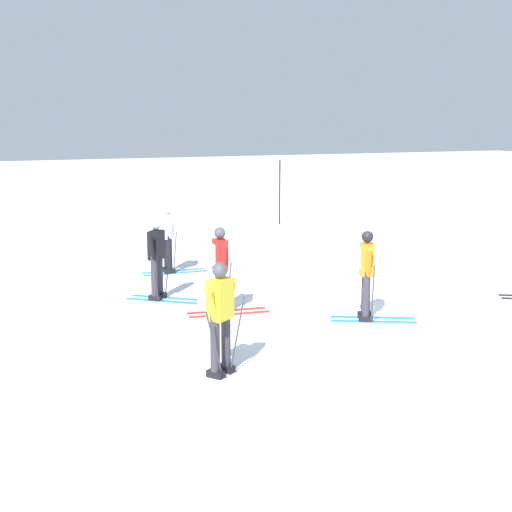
{
  "coord_description": "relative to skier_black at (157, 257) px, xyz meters",
  "views": [
    {
      "loc": [
        -6.96,
        -10.68,
        3.68
      ],
      "look_at": [
        -1.05,
        2.36,
        0.9
      ],
      "focal_mm": 48.41,
      "sensor_mm": 36.0,
      "label": 1
    }
  ],
  "objects": [
    {
      "name": "far_snow_ridge",
      "position": [
        3.02,
        15.1,
        -0.09
      ],
      "size": [
        80.0,
        6.63,
        1.66
      ],
      "primitive_type": "cube",
      "color": "white",
      "rests_on": "ground"
    },
    {
      "name": "skier_red",
      "position": [
        0.78,
        -1.56,
        0.04
      ],
      "size": [
        1.64,
        0.99,
        1.71
      ],
      "color": "red",
      "rests_on": "ground"
    },
    {
      "name": "ground_plane",
      "position": [
        3.02,
        -3.05,
        -0.92
      ],
      "size": [
        120.0,
        120.0,
        0.0
      ],
      "primitive_type": "plane",
      "color": "white"
    },
    {
      "name": "skier_orange",
      "position": [
        3.11,
        -3.1,
        0.04
      ],
      "size": [
        1.58,
        1.09,
        1.71
      ],
      "color": "#237AC6",
      "rests_on": "ground"
    },
    {
      "name": "skier_white",
      "position": [
        0.99,
        2.43,
        0.0
      ],
      "size": [
        1.62,
        1.0,
        1.71
      ],
      "color": "#237AC6",
      "rests_on": "ground"
    },
    {
      "name": "trail_marker_pole",
      "position": [
        7.19,
        8.77,
        0.25
      ],
      "size": [
        0.05,
        0.05,
        2.34
      ],
      "primitive_type": "cylinder",
      "color": "black",
      "rests_on": "ground"
    },
    {
      "name": "skier_black",
      "position": [
        0.0,
        0.0,
        0.0
      ],
      "size": [
        1.47,
        1.31,
        1.71
      ],
      "color": "#237AC6",
      "rests_on": "ground"
    },
    {
      "name": "skier_yellow",
      "position": [
        -0.44,
        -4.7,
        0.04
      ],
      "size": [
        1.2,
        1.53,
        1.71
      ],
      "color": "silver",
      "rests_on": "ground"
    }
  ]
}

